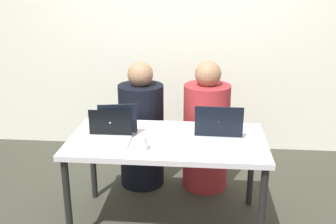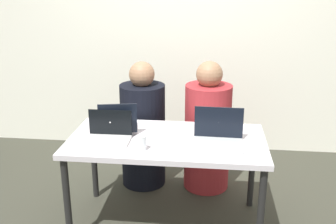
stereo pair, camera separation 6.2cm
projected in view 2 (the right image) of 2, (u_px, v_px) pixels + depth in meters
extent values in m
plane|color=#35352B|center=(167.00, 222.00, 3.13)|extent=(12.00, 12.00, 0.00)
cube|color=white|center=(184.00, 44.00, 4.25)|extent=(4.50, 0.10, 2.34)
cube|color=silver|center=(167.00, 141.00, 2.90)|extent=(1.45, 0.76, 0.04)
cylinder|color=black|center=(67.00, 202.00, 2.78)|extent=(0.05, 0.05, 0.68)
cylinder|color=black|center=(261.00, 214.00, 2.64)|extent=(0.05, 0.05, 0.68)
cylinder|color=black|center=(94.00, 161.00, 3.40)|extent=(0.05, 0.05, 0.68)
cylinder|color=black|center=(252.00, 169.00, 3.26)|extent=(0.05, 0.05, 0.68)
cylinder|color=black|center=(143.00, 135.00, 3.61)|extent=(0.42, 0.42, 0.95)
sphere|color=#997051|center=(142.00, 74.00, 3.42)|extent=(0.23, 0.23, 0.23)
cylinder|color=maroon|center=(207.00, 137.00, 3.54)|extent=(0.47, 0.47, 0.97)
sphere|color=#997051|center=(209.00, 74.00, 3.36)|extent=(0.23, 0.23, 0.23)
cube|color=silver|center=(119.00, 128.00, 3.08)|extent=(0.33, 0.30, 0.02)
cube|color=black|center=(118.00, 119.00, 2.92)|extent=(0.28, 0.07, 0.23)
sphere|color=white|center=(118.00, 119.00, 2.91)|extent=(0.04, 0.04, 0.04)
cube|color=#B2B8B9|center=(218.00, 145.00, 2.76)|extent=(0.36, 0.26, 0.02)
cube|color=black|center=(219.00, 122.00, 2.84)|extent=(0.35, 0.02, 0.23)
sphere|color=white|center=(219.00, 122.00, 2.86)|extent=(0.04, 0.04, 0.04)
cube|color=silver|center=(107.00, 141.00, 2.83)|extent=(0.32, 0.21, 0.02)
cube|color=black|center=(110.00, 122.00, 2.90)|extent=(0.32, 0.01, 0.19)
sphere|color=white|center=(111.00, 122.00, 2.91)|extent=(0.03, 0.03, 0.03)
cylinder|color=white|center=(142.00, 143.00, 2.68)|extent=(0.06, 0.06, 0.10)
cylinder|color=silver|center=(142.00, 146.00, 2.69)|extent=(0.06, 0.06, 0.06)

